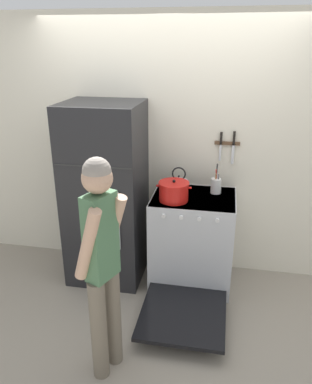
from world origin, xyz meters
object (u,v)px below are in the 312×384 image
tea_kettle (179,183)px  person (102,259)px  stove_range (192,242)px  refrigerator (106,194)px  dutch_oven_pot (174,191)px  utensil_jar (216,185)px

tea_kettle → person: (-0.33, -1.35, -0.06)m
tea_kettle → person: person is taller
stove_range → tea_kettle: size_ratio=5.71×
refrigerator → dutch_oven_pot: refrigerator is taller
tea_kettle → utensil_jar: 0.36m
refrigerator → dutch_oven_pot: 0.70m
utensil_jar → person: (-0.69, -1.35, -0.07)m
dutch_oven_pot → tea_kettle: tea_kettle is taller
refrigerator → dutch_oven_pot: bearing=-9.2°
dutch_oven_pot → tea_kettle: (0.01, 0.25, -0.02)m
refrigerator → dutch_oven_pot: (0.68, -0.11, 0.13)m
stove_range → tea_kettle: tea_kettle is taller
tea_kettle → utensil_jar: (0.36, 0.01, 0.00)m
dutch_oven_pot → tea_kettle: 0.25m
person → stove_range: bearing=-0.7°
stove_range → tea_kettle: 0.59m
dutch_oven_pot → person: bearing=-106.2°
person → dutch_oven_pot: bearing=5.8°
refrigerator → person: (0.36, -1.21, 0.05)m
tea_kettle → utensil_jar: bearing=1.0°
utensil_jar → tea_kettle: bearing=-179.0°
refrigerator → tea_kettle: (0.70, 0.14, 0.11)m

